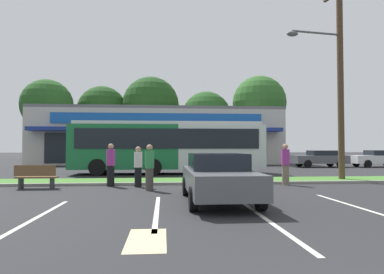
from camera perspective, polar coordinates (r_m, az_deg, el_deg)
The scene contains 24 objects.
grass_median at distance 16.38m, azimuth 3.74°, elevation -7.37°, with size 56.00×2.20×0.12m, color #427A2D.
curb_lip at distance 15.18m, azimuth 4.43°, elevation -7.80°, with size 56.00×0.24×0.12m, color gray.
parking_stripe_0 at distance 8.85m, azimuth -24.85°, elevation -12.29°, with size 0.12×4.80×0.01m, color silver.
parking_stripe_1 at distance 9.03m, azimuth -5.98°, elevation -12.25°, with size 0.12×4.80×0.01m, color silver.
parking_stripe_2 at distance 7.80m, azimuth 13.17°, elevation -13.87°, with size 0.12×4.80×0.01m, color silver.
parking_stripe_3 at distance 10.51m, azimuth 26.22°, elevation -10.59°, with size 0.12×4.80×0.01m, color silver.
lot_arrow at distance 6.29m, azimuth -7.69°, elevation -16.86°, with size 0.70×1.60×0.01m, color beige.
storefront_building at distance 37.56m, azimuth -5.59°, elevation 0.04°, with size 25.00×12.17×5.73m.
tree_far_left at distance 47.75m, azimuth -23.34°, elevation 5.01°, with size 6.61×6.61×10.54m.
tree_left at distance 49.88m, azimuth -14.95°, elevation 4.31°, with size 7.00×7.00×10.45m.
tree_mid_left at distance 48.50m, azimuth -6.99°, elevation 5.38°, with size 8.02×8.02×11.75m.
tree_mid at distance 47.25m, azimuth 2.44°, elevation 3.58°, with size 6.80×6.80×9.52m.
tree_mid_right at distance 48.59m, azimuth 11.32°, elevation 5.72°, with size 7.51×7.51×11.77m.
utility_pole at distance 18.39m, azimuth 23.45°, elevation 10.05°, with size 3.09×2.40×10.07m.
city_bus at distance 21.21m, azimuth -4.01°, elevation -1.50°, with size 11.92×2.77×3.25m.
bus_stop_bench at distance 14.98m, azimuth -24.89°, elevation -6.01°, with size 1.60×0.45×0.95m.
car_1 at distance 10.35m, azimuth 4.42°, elevation -6.73°, with size 1.99×4.70×1.46m.
car_2 at distance 30.74m, azimuth 20.80°, elevation -3.39°, with size 4.53×1.98×1.42m.
car_3 at distance 27.97m, azimuth -14.91°, elevation -3.65°, with size 4.37×1.89×1.39m.
car_4 at distance 32.99m, azimuth 28.96°, elevation -3.16°, with size 4.58×1.90×1.43m.
pedestrian_near_bench at distance 15.47m, azimuth 15.54°, elevation -4.47°, with size 0.37×0.37×1.81m.
pedestrian_by_pole at distance 14.31m, azimuth -9.10°, elevation -4.97°, with size 0.34×0.34×1.69m.
pedestrian_mid at distance 13.04m, azimuth -7.21°, elevation -5.12°, with size 0.36×0.36×1.77m.
pedestrian_far at distance 14.78m, azimuth -13.59°, elevation -4.60°, with size 0.37×0.37×1.82m.
Camera 1 is at (-2.41, -2.12, 1.63)m, focal length 31.51 mm.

